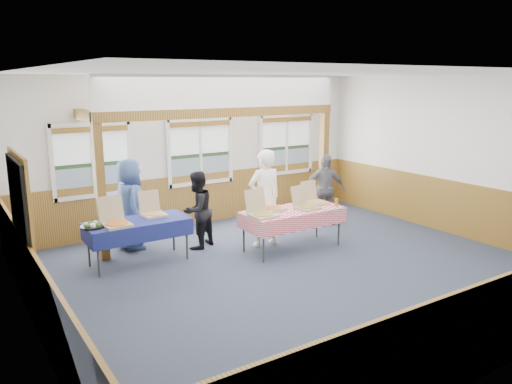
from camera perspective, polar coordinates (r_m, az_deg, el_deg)
floor at (r=8.41m, az=4.65°, el=-8.98°), size 8.00×8.00×0.00m
ceiling at (r=7.82m, az=5.07°, el=13.39°), size 8.00×8.00×0.00m
wall_back at (r=10.90m, az=-6.49°, el=4.67°), size 8.00×0.00×8.00m
wall_front at (r=5.69m, az=26.96°, el=-3.92°), size 8.00×0.00×8.00m
wall_left at (r=6.40m, az=-24.81°, el=-1.99°), size 0.00×8.00×8.00m
wall_right at (r=10.85m, az=21.86°, el=3.81°), size 0.00×8.00×8.00m
wainscot_back at (r=11.07m, az=-6.30°, el=-0.73°), size 7.98×0.05×1.10m
wainscot_front at (r=6.06m, az=25.74°, el=-13.45°), size 7.98×0.05×1.10m
wainscot_left at (r=6.73m, az=-23.77°, el=-10.66°), size 0.05×6.98×1.10m
wainscot_right at (r=11.02m, az=21.34°, el=-1.59°), size 0.05×6.98×1.10m
cased_opening at (r=7.41m, az=-25.16°, el=-4.57°), size 0.06×1.30×2.10m
window_left at (r=10.05m, az=-18.22°, el=3.91°), size 1.56×0.10×1.46m
window_mid at (r=10.86m, az=-6.40°, el=5.06°), size 1.56×0.10×1.46m
window_right at (r=12.05m, az=3.48°, el=5.86°), size 1.56×0.10×1.46m
post_left at (r=8.98m, az=-17.32°, el=-0.10°), size 0.15×0.15×2.40m
post_right at (r=11.34m, az=7.73°, el=2.90°), size 0.15×0.15×2.40m
cross_beam at (r=9.76m, az=-3.43°, el=9.07°), size 5.15×0.18×0.18m
table_left at (r=8.76m, az=-13.38°, el=-3.58°), size 1.88×1.37×0.76m
table_right at (r=9.27m, az=4.20°, el=-2.34°), size 2.07×1.38×0.76m
pizza_box_a at (r=8.51m, az=-15.73°, el=-3.29°), size 0.45×0.53×0.46m
pizza_box_b at (r=8.99m, az=-11.67°, el=-2.26°), size 0.39×0.47×0.41m
pizza_box_c at (r=8.74m, az=0.66°, el=-2.39°), size 0.43×0.52×0.45m
pizza_box_d at (r=9.19m, az=1.73°, el=-1.67°), size 0.42×0.50×0.42m
pizza_box_e at (r=9.32m, az=5.70°, el=-1.53°), size 0.45×0.52×0.41m
pizza_box_f at (r=9.74m, az=6.76°, el=-0.94°), size 0.40×0.48×0.41m
veggie_tray at (r=8.53m, az=-18.16°, el=-3.67°), size 0.39×0.39×0.09m
drink_glass at (r=9.58m, az=9.18°, el=-1.17°), size 0.07×0.07×0.15m
woman_white at (r=9.39m, az=0.97°, el=-0.70°), size 0.70×0.48×1.85m
woman_black at (r=9.37m, az=-6.75°, el=-2.06°), size 0.88×0.81×1.46m
man_blue at (r=9.55m, az=-14.20°, el=-1.34°), size 0.67×0.91×1.70m
person_grey at (r=10.96m, az=7.84°, el=0.29°), size 0.98×0.75×1.55m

